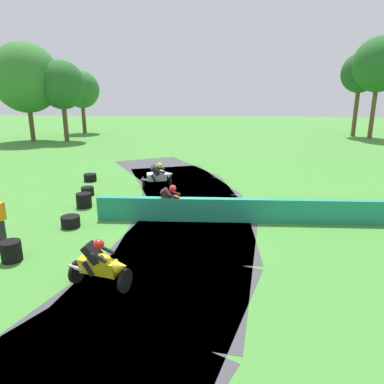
{
  "coord_description": "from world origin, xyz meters",
  "views": [
    {
      "loc": [
        0.94,
        -12.77,
        4.75
      ],
      "look_at": [
        -0.04,
        0.84,
        0.9
      ],
      "focal_mm": 33.33,
      "sensor_mm": 36.0,
      "label": 1
    }
  ],
  "objects_px": {
    "tire_stack_extra_a": "(88,191)",
    "tire_stack_extra_b": "(90,178)",
    "tire_stack_mid_a": "(11,251)",
    "track_marshal": "(0,221)",
    "tire_stack_mid_b": "(71,221)",
    "tire_stack_far": "(84,200)",
    "motorcycle_lead_yellow": "(100,265)",
    "motorcycle_trailing_white": "(158,176)",
    "motorcycle_chase_orange": "(171,203)"
  },
  "relations": [
    {
      "from": "tire_stack_mid_b",
      "to": "tire_stack_mid_a",
      "type": "bearing_deg",
      "value": -102.64
    },
    {
      "from": "tire_stack_mid_b",
      "to": "track_marshal",
      "type": "xyz_separation_m",
      "value": [
        -1.52,
        -1.73,
        0.62
      ]
    },
    {
      "from": "tire_stack_extra_a",
      "to": "track_marshal",
      "type": "height_order",
      "value": "track_marshal"
    },
    {
      "from": "motorcycle_lead_yellow",
      "to": "motorcycle_trailing_white",
      "type": "relative_size",
      "value": 0.98
    },
    {
      "from": "motorcycle_trailing_white",
      "to": "track_marshal",
      "type": "height_order",
      "value": "track_marshal"
    },
    {
      "from": "motorcycle_lead_yellow",
      "to": "motorcycle_chase_orange",
      "type": "relative_size",
      "value": 1.01
    },
    {
      "from": "motorcycle_lead_yellow",
      "to": "tire_stack_mid_b",
      "type": "relative_size",
      "value": 2.51
    },
    {
      "from": "motorcycle_trailing_white",
      "to": "track_marshal",
      "type": "relative_size",
      "value": 1.06
    },
    {
      "from": "motorcycle_lead_yellow",
      "to": "motorcycle_chase_orange",
      "type": "xyz_separation_m",
      "value": [
        1.1,
        5.13,
        0.0
      ]
    },
    {
      "from": "tire_stack_mid_a",
      "to": "track_marshal",
      "type": "bearing_deg",
      "value": 130.9
    },
    {
      "from": "motorcycle_trailing_white",
      "to": "tire_stack_mid_b",
      "type": "bearing_deg",
      "value": -112.1
    },
    {
      "from": "motorcycle_lead_yellow",
      "to": "motorcycle_trailing_white",
      "type": "bearing_deg",
      "value": 90.97
    },
    {
      "from": "tire_stack_mid_b",
      "to": "tire_stack_far",
      "type": "height_order",
      "value": "tire_stack_far"
    },
    {
      "from": "motorcycle_trailing_white",
      "to": "track_marshal",
      "type": "distance_m",
      "value": 8.33
    },
    {
      "from": "tire_stack_far",
      "to": "motorcycle_trailing_white",
      "type": "bearing_deg",
      "value": 52.03
    },
    {
      "from": "motorcycle_chase_orange",
      "to": "motorcycle_trailing_white",
      "type": "xyz_separation_m",
      "value": [
        -1.27,
        4.61,
        -0.03
      ]
    },
    {
      "from": "motorcycle_lead_yellow",
      "to": "tire_stack_far",
      "type": "distance_m",
      "value": 6.95
    },
    {
      "from": "tire_stack_mid_b",
      "to": "track_marshal",
      "type": "height_order",
      "value": "track_marshal"
    },
    {
      "from": "tire_stack_extra_a",
      "to": "tire_stack_extra_b",
      "type": "height_order",
      "value": "same"
    },
    {
      "from": "tire_stack_extra_a",
      "to": "tire_stack_mid_a",
      "type": "bearing_deg",
      "value": -88.16
    },
    {
      "from": "tire_stack_extra_a",
      "to": "track_marshal",
      "type": "bearing_deg",
      "value": -96.69
    },
    {
      "from": "motorcycle_chase_orange",
      "to": "tire_stack_far",
      "type": "height_order",
      "value": "motorcycle_chase_orange"
    },
    {
      "from": "motorcycle_lead_yellow",
      "to": "track_marshal",
      "type": "distance_m",
      "value": 4.63
    },
    {
      "from": "motorcycle_lead_yellow",
      "to": "tire_stack_mid_a",
      "type": "height_order",
      "value": "motorcycle_lead_yellow"
    },
    {
      "from": "track_marshal",
      "to": "tire_stack_mid_b",
      "type": "bearing_deg",
      "value": 48.61
    },
    {
      "from": "tire_stack_mid_a",
      "to": "tire_stack_mid_b",
      "type": "distance_m",
      "value": 2.83
    },
    {
      "from": "tire_stack_mid_a",
      "to": "tire_stack_extra_a",
      "type": "distance_m",
      "value": 6.84
    },
    {
      "from": "tire_stack_mid_b",
      "to": "tire_stack_extra_b",
      "type": "relative_size",
      "value": 1.0
    },
    {
      "from": "motorcycle_trailing_white",
      "to": "tire_stack_extra_b",
      "type": "distance_m",
      "value": 4.15
    },
    {
      "from": "motorcycle_chase_orange",
      "to": "tire_stack_mid_b",
      "type": "xyz_separation_m",
      "value": [
        -3.57,
        -1.06,
        -0.46
      ]
    },
    {
      "from": "motorcycle_lead_yellow",
      "to": "tire_stack_mid_a",
      "type": "distance_m",
      "value": 3.37
    },
    {
      "from": "tire_stack_extra_b",
      "to": "motorcycle_chase_orange",
      "type": "bearing_deg",
      "value": -47.47
    },
    {
      "from": "motorcycle_lead_yellow",
      "to": "tire_stack_extra_b",
      "type": "distance_m",
      "value": 11.62
    },
    {
      "from": "motorcycle_lead_yellow",
      "to": "tire_stack_mid_a",
      "type": "bearing_deg",
      "value": 157.16
    },
    {
      "from": "motorcycle_lead_yellow",
      "to": "motorcycle_chase_orange",
      "type": "height_order",
      "value": "motorcycle_chase_orange"
    },
    {
      "from": "motorcycle_trailing_white",
      "to": "tire_stack_mid_a",
      "type": "height_order",
      "value": "motorcycle_trailing_white"
    },
    {
      "from": "motorcycle_lead_yellow",
      "to": "motorcycle_chase_orange",
      "type": "distance_m",
      "value": 5.25
    },
    {
      "from": "motorcycle_trailing_white",
      "to": "tire_stack_mid_b",
      "type": "xyz_separation_m",
      "value": [
        -2.3,
        -5.68,
        -0.43
      ]
    },
    {
      "from": "tire_stack_extra_b",
      "to": "track_marshal",
      "type": "distance_m",
      "value": 8.53
    },
    {
      "from": "tire_stack_mid_a",
      "to": "motorcycle_chase_orange",
      "type": "bearing_deg",
      "value": 42.39
    },
    {
      "from": "motorcycle_trailing_white",
      "to": "tire_stack_far",
      "type": "xyz_separation_m",
      "value": [
        -2.65,
        -3.39,
        -0.33
      ]
    },
    {
      "from": "tire_stack_mid_b",
      "to": "track_marshal",
      "type": "relative_size",
      "value": 0.41
    },
    {
      "from": "tire_stack_mid_a",
      "to": "track_marshal",
      "type": "height_order",
      "value": "track_marshal"
    },
    {
      "from": "tire_stack_mid_b",
      "to": "tire_stack_extra_a",
      "type": "xyz_separation_m",
      "value": [
        -0.84,
        4.07,
        -0.0
      ]
    },
    {
      "from": "tire_stack_mid_a",
      "to": "track_marshal",
      "type": "distance_m",
      "value": 1.47
    },
    {
      "from": "motorcycle_lead_yellow",
      "to": "tire_stack_extra_a",
      "type": "height_order",
      "value": "motorcycle_lead_yellow"
    },
    {
      "from": "tire_stack_extra_a",
      "to": "tire_stack_extra_b",
      "type": "distance_m",
      "value": 2.83
    },
    {
      "from": "motorcycle_chase_orange",
      "to": "tire_stack_extra_b",
      "type": "xyz_separation_m",
      "value": [
        -5.25,
        5.72,
        -0.46
      ]
    },
    {
      "from": "tire_stack_far",
      "to": "track_marshal",
      "type": "distance_m",
      "value": 4.21
    },
    {
      "from": "motorcycle_lead_yellow",
      "to": "tire_stack_mid_b",
      "type": "height_order",
      "value": "motorcycle_lead_yellow"
    }
  ]
}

